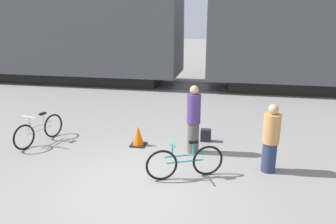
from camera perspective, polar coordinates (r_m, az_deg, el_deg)
The scene contains 10 objects.
ground_plane at distance 6.91m, azimuth -5.55°, elevation -12.84°, with size 80.00×80.00×0.00m, color gray.
freight_train at distance 15.68m, azimuth 4.61°, elevation 14.86°, with size 53.36×3.09×5.50m.
rail_near at distance 15.34m, azimuth 4.05°, elevation 3.99°, with size 65.36×0.07×0.01m, color #4C4238.
rail_far at distance 16.73m, azimuth 4.66°, elevation 5.07°, with size 65.36×0.07×0.01m, color #4C4238.
bicycle_silver at distance 9.56m, azimuth -21.50°, elevation -3.01°, with size 0.55×1.63×0.83m.
bicycle_teal at distance 7.08m, azimuth 2.98°, elevation -8.67°, with size 1.59×0.74×0.85m.
person_in_purple at distance 8.15m, azimuth 4.48°, elevation -1.33°, with size 0.34×0.34×1.74m.
person_in_tan at distance 7.53m, azimuth 17.44°, elevation -4.51°, with size 0.37×0.37×1.56m.
backpack at distance 9.14m, azimuth 6.60°, elevation -4.04°, with size 0.28×0.20×0.34m.
traffic_cone at distance 8.81m, azimuth -5.23°, elevation -4.23°, with size 0.40×0.40×0.55m.
Camera 1 is at (1.78, -5.74, 3.41)m, focal length 35.00 mm.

